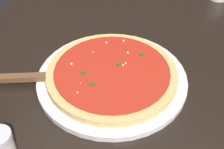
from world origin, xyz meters
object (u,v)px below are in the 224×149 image
(pizza_server, at_px, (40,78))
(serving_plate, at_px, (112,79))
(pizza, at_px, (112,73))
(parmesan_shaker, at_px, (2,147))

(pizza_server, bearing_deg, serving_plate, 114.22)
(serving_plate, relative_size, pizza, 1.15)
(parmesan_shaker, bearing_deg, pizza, 158.45)
(pizza, xyz_separation_m, parmesan_shaker, (0.27, -0.10, 0.01))
(pizza_server, bearing_deg, pizza, 114.23)
(pizza, relative_size, parmesan_shaker, 4.08)
(pizza_server, bearing_deg, parmesan_shaker, 13.08)
(pizza, height_order, parmesan_shaker, parmesan_shaker)
(serving_plate, height_order, pizza, pizza)
(serving_plate, xyz_separation_m, parmesan_shaker, (0.27, -0.10, 0.03))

